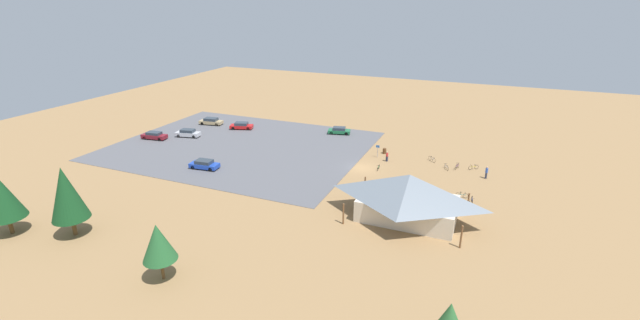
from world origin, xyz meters
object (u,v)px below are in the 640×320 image
bike_pavilion (408,194)px  bicycle_white_yard_center (446,167)px  pine_midwest (66,193)px  car_silver_far_end (188,133)px  bicycle_blue_yard_left (472,200)px  bicycle_green_front_row (379,167)px  pine_center (158,242)px  visitor_crossing_yard (387,156)px  car_green_end_stall (339,131)px  pine_east (2,197)px  car_tan_second_row (211,121)px  bicycle_teal_yard_front (462,195)px  car_red_near_entry (241,126)px  bicycle_yellow_near_sign (473,167)px  bicycle_silver_trailside (432,159)px  car_maroon_aisle_side (154,136)px  car_blue_mid_lot (204,164)px  visitor_at_bikes (486,172)px  lot_sign (378,149)px  bicycle_purple_back_row (457,166)px

bike_pavilion → bicycle_white_yard_center: size_ratio=8.89×
pine_midwest → car_silver_far_end: pine_midwest is taller
bicycle_blue_yard_left → bicycle_white_yard_center: (4.48, -10.44, -0.03)m
bicycle_green_front_row → car_silver_far_end: size_ratio=0.34×
pine_center → pine_midwest: 14.77m
bike_pavilion → visitor_crossing_yard: bike_pavilion is taller
pine_midwest → car_green_end_stall: 48.41m
pine_east → car_tan_second_row: bearing=-82.4°
bike_pavilion → bicycle_white_yard_center: 18.07m
pine_center → bicycle_white_yard_center: size_ratio=3.81×
pine_east → bicycle_teal_yard_front: size_ratio=4.28×
bicycle_white_yard_center → car_green_end_stall: size_ratio=0.33×
car_red_near_entry → pine_midwest: bearing=97.1°
pine_east → car_red_near_entry: 44.32m
bicycle_green_front_row → bicycle_yellow_near_sign: size_ratio=1.16×
bike_pavilion → bicycle_green_front_row: bearing=-62.1°
bicycle_teal_yard_front → car_green_end_stall: 31.61m
bicycle_silver_trailside → car_maroon_aisle_side: bearing=9.7°
car_green_end_stall → car_maroon_aisle_side: car_maroon_aisle_side is taller
pine_east → car_green_end_stall: pine_east is taller
car_maroon_aisle_side → car_blue_mid_lot: (-17.63, 8.34, -0.01)m
car_red_near_entry → car_green_end_stall: bearing=-166.8°
pine_midwest → bicycle_white_yard_center: pine_midwest is taller
bicycle_green_front_row → car_blue_mid_lot: car_blue_mid_lot is taller
bicycle_yellow_near_sign → car_blue_mid_lot: bearing=22.4°
car_red_near_entry → visitor_at_bikes: visitor_at_bikes is taller
visitor_crossing_yard → lot_sign: bearing=-31.5°
pine_center → visitor_crossing_yard: size_ratio=3.41×
bicycle_purple_back_row → pine_east: bearing=41.7°
pine_center → bicycle_silver_trailside: 44.62m
pine_center → car_tan_second_row: bearing=-58.4°
visitor_at_bikes → bike_pavilion: bearing=63.6°
bicycle_white_yard_center → visitor_at_bikes: size_ratio=0.81×
car_blue_mid_lot → bicycle_blue_yard_left: bearing=-174.5°
pine_midwest → car_red_near_entry: size_ratio=1.67×
pine_east → car_blue_mid_lot: pine_east is taller
car_silver_far_end → bicycle_blue_yard_left: bearing=170.9°
lot_sign → car_tan_second_row: lot_sign is taller
pine_east → bicycle_purple_back_row: pine_east is taller
car_silver_far_end → visitor_at_bikes: 52.80m
bicycle_silver_trailside → visitor_at_bikes: visitor_at_bikes is taller
bicycle_teal_yard_front → car_red_near_entry: car_red_near_entry is taller
bike_pavilion → bicycle_blue_yard_left: bearing=-133.3°
bicycle_teal_yard_front → bicycle_white_yard_center: bearing=-71.5°
pine_east → pine_midwest: pine_midwest is taller
bike_pavilion → car_tan_second_row: size_ratio=2.68×
car_red_near_entry → visitor_crossing_yard: size_ratio=2.87×
visitor_at_bikes → bicycle_blue_yard_left: bearing=82.0°
bicycle_teal_yard_front → car_silver_far_end: bearing=-8.1°
lot_sign → pine_center: pine_center is taller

